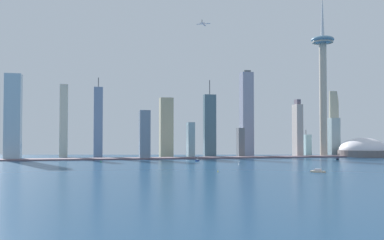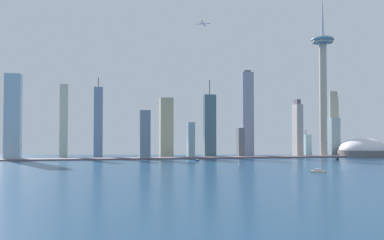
{
  "view_description": "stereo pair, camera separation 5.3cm",
  "coord_description": "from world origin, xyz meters",
  "px_view_note": "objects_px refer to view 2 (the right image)",
  "views": [
    {
      "loc": [
        -224.44,
        -380.29,
        42.92
      ],
      "look_at": [
        -42.54,
        423.03,
        71.13
      ],
      "focal_mm": 42.13,
      "sensor_mm": 36.0,
      "label": 1
    },
    {
      "loc": [
        -224.39,
        -380.3,
        42.92
      ],
      "look_at": [
        -42.54,
        423.03,
        71.13
      ],
      "focal_mm": 42.13,
      "sensor_mm": 36.0,
      "label": 2
    }
  ],
  "objects_px": {
    "airplane": "(204,24)",
    "skyscraper_6": "(166,127)",
    "observation_tower": "(323,70)",
    "boat_2": "(197,160)",
    "boat_0": "(338,159)",
    "skyscraper_2": "(145,135)",
    "skyscraper_0": "(247,114)",
    "boat_1": "(318,171)",
    "skyscraper_3": "(191,140)",
    "skyscraper_10": "(64,121)",
    "skyscraper_4": "(210,126)",
    "skyscraper_12": "(333,137)",
    "stadium_dome": "(363,151)",
    "skyscraper_5": "(13,117)",
    "skyscraper_9": "(240,143)",
    "skyscraper_11": "(98,122)",
    "skyscraper_1": "(298,130)",
    "channel_buoy_0": "(101,161)",
    "skyscraper_8": "(333,122)",
    "skyscraper_7": "(306,145)",
    "channel_buoy_1": "(218,171)"
  },
  "relations": [
    {
      "from": "stadium_dome",
      "to": "skyscraper_0",
      "type": "relative_size",
      "value": 0.56
    },
    {
      "from": "skyscraper_0",
      "to": "skyscraper_9",
      "type": "relative_size",
      "value": 3.08
    },
    {
      "from": "boat_0",
      "to": "channel_buoy_0",
      "type": "distance_m",
      "value": 404.63
    },
    {
      "from": "skyscraper_12",
      "to": "channel_buoy_0",
      "type": "bearing_deg",
      "value": -165.11
    },
    {
      "from": "skyscraper_11",
      "to": "channel_buoy_1",
      "type": "distance_m",
      "value": 431.96
    },
    {
      "from": "skyscraper_2",
      "to": "skyscraper_7",
      "type": "distance_m",
      "value": 374.36
    },
    {
      "from": "skyscraper_3",
      "to": "skyscraper_6",
      "type": "bearing_deg",
      "value": 137.36
    },
    {
      "from": "skyscraper_0",
      "to": "skyscraper_12",
      "type": "height_order",
      "value": "skyscraper_0"
    },
    {
      "from": "stadium_dome",
      "to": "skyscraper_2",
      "type": "xyz_separation_m",
      "value": [
        -442.78,
        0.59,
        32.26
      ]
    },
    {
      "from": "skyscraper_4",
      "to": "skyscraper_12",
      "type": "distance_m",
      "value": 273.29
    },
    {
      "from": "observation_tower",
      "to": "boat_2",
      "type": "distance_m",
      "value": 348.94
    },
    {
      "from": "observation_tower",
      "to": "skyscraper_12",
      "type": "xyz_separation_m",
      "value": [
        41.23,
        34.16,
        -135.91
      ]
    },
    {
      "from": "skyscraper_3",
      "to": "boat_2",
      "type": "distance_m",
      "value": 119.06
    },
    {
      "from": "skyscraper_7",
      "to": "airplane",
      "type": "xyz_separation_m",
      "value": [
        -260.9,
        -121.79,
        220.95
      ]
    },
    {
      "from": "skyscraper_5",
      "to": "skyscraper_12",
      "type": "height_order",
      "value": "skyscraper_5"
    },
    {
      "from": "skyscraper_2",
      "to": "stadium_dome",
      "type": "bearing_deg",
      "value": -0.08
    },
    {
      "from": "channel_buoy_0",
      "to": "airplane",
      "type": "bearing_deg",
      "value": 14.46
    },
    {
      "from": "skyscraper_3",
      "to": "stadium_dome",
      "type": "bearing_deg",
      "value": -5.11
    },
    {
      "from": "stadium_dome",
      "to": "airplane",
      "type": "height_order",
      "value": "airplane"
    },
    {
      "from": "observation_tower",
      "to": "skyscraper_0",
      "type": "bearing_deg",
      "value": 159.36
    },
    {
      "from": "skyscraper_7",
      "to": "skyscraper_8",
      "type": "xyz_separation_m",
      "value": [
        69.14,
        8.36,
        50.3
      ]
    },
    {
      "from": "skyscraper_1",
      "to": "skyscraper_5",
      "type": "xyz_separation_m",
      "value": [
        -542.86,
        -4.07,
        20.69
      ]
    },
    {
      "from": "skyscraper_9",
      "to": "airplane",
      "type": "height_order",
      "value": "airplane"
    },
    {
      "from": "skyscraper_4",
      "to": "skyscraper_11",
      "type": "height_order",
      "value": "skyscraper_11"
    },
    {
      "from": "skyscraper_2",
      "to": "skyscraper_9",
      "type": "xyz_separation_m",
      "value": [
        193.43,
        32.2,
        -15.28
      ]
    },
    {
      "from": "airplane",
      "to": "skyscraper_6",
      "type": "bearing_deg",
      "value": 57.01
    },
    {
      "from": "stadium_dome",
      "to": "skyscraper_2",
      "type": "height_order",
      "value": "skyscraper_2"
    },
    {
      "from": "skyscraper_8",
      "to": "channel_buoy_0",
      "type": "distance_m",
      "value": 545.51
    },
    {
      "from": "skyscraper_0",
      "to": "airplane",
      "type": "height_order",
      "value": "airplane"
    },
    {
      "from": "skyscraper_0",
      "to": "skyscraper_3",
      "type": "xyz_separation_m",
      "value": [
        -127.66,
        -38.77,
        -53.52
      ]
    },
    {
      "from": "skyscraper_3",
      "to": "skyscraper_10",
      "type": "distance_m",
      "value": 258.57
    },
    {
      "from": "skyscraper_5",
      "to": "skyscraper_7",
      "type": "relative_size",
      "value": 2.74
    },
    {
      "from": "boat_0",
      "to": "skyscraper_2",
      "type": "bearing_deg",
      "value": 117.22
    },
    {
      "from": "skyscraper_9",
      "to": "airplane",
      "type": "distance_m",
      "value": 242.07
    },
    {
      "from": "skyscraper_6",
      "to": "boat_1",
      "type": "bearing_deg",
      "value": -74.61
    },
    {
      "from": "stadium_dome",
      "to": "skyscraper_5",
      "type": "bearing_deg",
      "value": 177.78
    },
    {
      "from": "skyscraper_3",
      "to": "skyscraper_2",
      "type": "bearing_deg",
      "value": -161.53
    },
    {
      "from": "skyscraper_9",
      "to": "channel_buoy_1",
      "type": "distance_m",
      "value": 364.24
    },
    {
      "from": "skyscraper_0",
      "to": "boat_1",
      "type": "distance_m",
      "value": 417.19
    },
    {
      "from": "airplane",
      "to": "skyscraper_7",
      "type": "bearing_deg",
      "value": -34.69
    },
    {
      "from": "skyscraper_11",
      "to": "channel_buoy_0",
      "type": "xyz_separation_m",
      "value": [
        1.72,
        -183.28,
        -68.46
      ]
    },
    {
      "from": "boat_2",
      "to": "skyscraper_1",
      "type": "bearing_deg",
      "value": -3.55
    },
    {
      "from": "channel_buoy_1",
      "to": "skyscraper_10",
      "type": "bearing_deg",
      "value": 115.27
    },
    {
      "from": "skyscraper_4",
      "to": "boat_2",
      "type": "xyz_separation_m",
      "value": [
        -54.89,
        -124.5,
        -60.28
      ]
    },
    {
      "from": "skyscraper_8",
      "to": "airplane",
      "type": "relative_size",
      "value": 6.4
    },
    {
      "from": "skyscraper_1",
      "to": "boat_2",
      "type": "xyz_separation_m",
      "value": [
        -236.22,
        -112.43,
        -53.35
      ]
    },
    {
      "from": "skyscraper_9",
      "to": "skyscraper_11",
      "type": "distance_m",
      "value": 286.26
    },
    {
      "from": "skyscraper_1",
      "to": "skyscraper_9",
      "type": "height_order",
      "value": "skyscraper_1"
    },
    {
      "from": "skyscraper_1",
      "to": "channel_buoy_0",
      "type": "xyz_separation_m",
      "value": [
        -393.38,
        -109.04,
        -53.36
      ]
    },
    {
      "from": "skyscraper_0",
      "to": "boat_1",
      "type": "relative_size",
      "value": 10.47
    }
  ]
}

